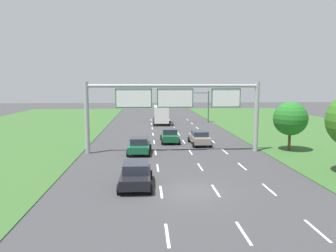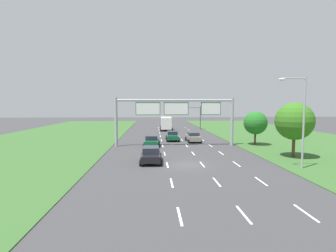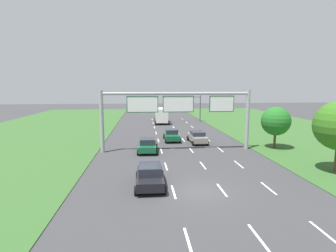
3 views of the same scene
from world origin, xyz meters
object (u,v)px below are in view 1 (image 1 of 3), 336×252
car_lead_silver (136,174)px  roadside_tree_mid (290,119)px  car_far_ahead (170,136)px  traffic_light_mast (198,101)px  box_truck (161,114)px  car_mid_lane (199,138)px  sign_gantry (174,103)px  car_near_red (139,146)px

car_lead_silver → roadside_tree_mid: roadside_tree_mid is taller
car_lead_silver → car_far_ahead: bearing=78.9°
traffic_light_mast → roadside_tree_mid: traffic_light_mast is taller
box_truck → car_mid_lane: bearing=-78.7°
car_far_ahead → sign_gantry: (0.01, -5.74, 4.17)m
car_lead_silver → car_far_ahead: 16.83m
car_mid_lane → sign_gantry: 6.58m
car_near_red → car_far_ahead: bearing=64.1°
box_truck → roadside_tree_mid: 26.55m
car_mid_lane → traffic_light_mast: size_ratio=0.80×
box_truck → sign_gantry: bearing=-88.1°
sign_gantry → car_mid_lane: bearing=50.9°
roadside_tree_mid → car_far_ahead: bearing=153.9°
car_mid_lane → traffic_light_mast: bearing=80.4°
car_far_ahead → traffic_light_mast: traffic_light_mast is taller
traffic_light_mast → roadside_tree_mid: (5.48, -25.28, -0.56)m
car_lead_silver → roadside_tree_mid: bearing=35.7°
car_far_ahead → roadside_tree_mid: (11.82, -5.79, 2.53)m
box_truck → traffic_light_mast: size_ratio=1.34×
car_lead_silver → box_truck: (3.29, 34.33, 0.87)m
car_near_red → traffic_light_mast: traffic_light_mast is taller
box_truck → sign_gantry: (0.17, -23.60, 3.27)m
car_near_red → car_mid_lane: size_ratio=0.90×
car_lead_silver → traffic_light_mast: bearing=75.5°
car_mid_lane → box_truck: 19.94m
car_near_red → roadside_tree_mid: bearing=4.5°
car_mid_lane → roadside_tree_mid: bearing=-26.3°
car_near_red → box_truck: bearing=85.4°
box_truck → car_near_red: bearing=-96.3°
car_lead_silver → car_mid_lane: car_lead_silver is taller
car_lead_silver → car_mid_lane: (6.68, 14.69, -0.01)m
car_far_ahead → traffic_light_mast: size_ratio=0.78×
car_far_ahead → traffic_light_mast: (6.34, 19.50, 3.08)m
sign_gantry → traffic_light_mast: (6.34, 25.24, -1.09)m
car_lead_silver → box_truck: 34.49m
car_lead_silver → roadside_tree_mid: (15.27, 10.68, 2.50)m
traffic_light_mast → roadside_tree_mid: 25.88m
roadside_tree_mid → sign_gantry: bearing=179.8°
car_mid_lane → sign_gantry: bearing=-130.4°
car_near_red → box_truck: 24.23m
roadside_tree_mid → box_truck: bearing=116.9°
car_near_red → car_lead_silver: bearing=-87.0°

